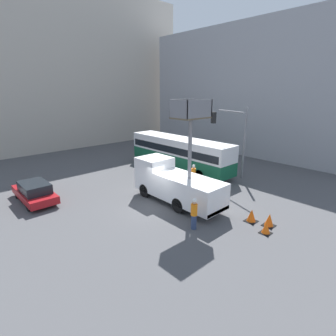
{
  "coord_description": "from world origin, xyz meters",
  "views": [
    {
      "loc": [
        -10.93,
        -12.8,
        7.73
      ],
      "look_at": [
        1.18,
        0.35,
        2.39
      ],
      "focal_mm": 28.0,
      "sensor_mm": 36.0,
      "label": 1
    }
  ],
  "objects_px": {
    "utility_truck": "(175,181)",
    "traffic_cone_far_side": "(251,216)",
    "traffic_cone_mid_road": "(269,220)",
    "road_worker_near_truck": "(194,214)",
    "traffic_cone_near_truck": "(266,228)",
    "road_worker_directing": "(193,175)",
    "traffic_light_pole": "(234,132)",
    "parked_car_curbside": "(35,192)",
    "city_bus": "(179,151)"
  },
  "relations": [
    {
      "from": "road_worker_near_truck",
      "to": "traffic_cone_mid_road",
      "type": "bearing_deg",
      "value": 83.83
    },
    {
      "from": "traffic_light_pole",
      "to": "traffic_cone_far_side",
      "type": "relative_size",
      "value": 7.93
    },
    {
      "from": "traffic_light_pole",
      "to": "road_worker_directing",
      "type": "xyz_separation_m",
      "value": [
        -3.68,
        1.23,
        -3.34
      ]
    },
    {
      "from": "city_bus",
      "to": "traffic_cone_far_side",
      "type": "relative_size",
      "value": 15.01
    },
    {
      "from": "utility_truck",
      "to": "parked_car_curbside",
      "type": "relative_size",
      "value": 1.55
    },
    {
      "from": "city_bus",
      "to": "road_worker_near_truck",
      "type": "distance_m",
      "value": 12.01
    },
    {
      "from": "utility_truck",
      "to": "city_bus",
      "type": "bearing_deg",
      "value": 43.04
    },
    {
      "from": "city_bus",
      "to": "parked_car_curbside",
      "type": "xyz_separation_m",
      "value": [
        -13.33,
        1.31,
        -1.13
      ]
    },
    {
      "from": "road_worker_near_truck",
      "to": "traffic_cone_near_truck",
      "type": "relative_size",
      "value": 2.76
    },
    {
      "from": "parked_car_curbside",
      "to": "traffic_cone_far_side",
      "type": "bearing_deg",
      "value": -54.32
    },
    {
      "from": "city_bus",
      "to": "road_worker_near_truck",
      "type": "bearing_deg",
      "value": 137.63
    },
    {
      "from": "traffic_cone_far_side",
      "to": "parked_car_curbside",
      "type": "bearing_deg",
      "value": 125.68
    },
    {
      "from": "road_worker_near_truck",
      "to": "parked_car_curbside",
      "type": "distance_m",
      "value": 11.73
    },
    {
      "from": "traffic_light_pole",
      "to": "road_worker_directing",
      "type": "relative_size",
      "value": 3.42
    },
    {
      "from": "road_worker_directing",
      "to": "road_worker_near_truck",
      "type": "bearing_deg",
      "value": -64.68
    },
    {
      "from": "traffic_cone_near_truck",
      "to": "traffic_cone_mid_road",
      "type": "bearing_deg",
      "value": 17.18
    },
    {
      "from": "road_worker_near_truck",
      "to": "road_worker_directing",
      "type": "distance_m",
      "value": 7.16
    },
    {
      "from": "utility_truck",
      "to": "traffic_cone_far_side",
      "type": "height_order",
      "value": "utility_truck"
    },
    {
      "from": "road_worker_directing",
      "to": "parked_car_curbside",
      "type": "distance_m",
      "value": 12.12
    },
    {
      "from": "utility_truck",
      "to": "road_worker_near_truck",
      "type": "distance_m",
      "value": 3.94
    },
    {
      "from": "road_worker_directing",
      "to": "city_bus",
      "type": "bearing_deg",
      "value": 131.93
    },
    {
      "from": "city_bus",
      "to": "road_worker_near_truck",
      "type": "height_order",
      "value": "city_bus"
    },
    {
      "from": "traffic_light_pole",
      "to": "parked_car_curbside",
      "type": "height_order",
      "value": "traffic_light_pole"
    },
    {
      "from": "city_bus",
      "to": "traffic_light_pole",
      "type": "relative_size",
      "value": 1.89
    },
    {
      "from": "traffic_light_pole",
      "to": "traffic_cone_mid_road",
      "type": "xyz_separation_m",
      "value": [
        -5.44,
        -6.38,
        -3.91
      ]
    },
    {
      "from": "city_bus",
      "to": "parked_car_curbside",
      "type": "distance_m",
      "value": 13.44
    },
    {
      "from": "road_worker_near_truck",
      "to": "road_worker_directing",
      "type": "relative_size",
      "value": 1.02
    },
    {
      "from": "utility_truck",
      "to": "road_worker_near_truck",
      "type": "bearing_deg",
      "value": -118.03
    },
    {
      "from": "city_bus",
      "to": "traffic_light_pole",
      "type": "xyz_separation_m",
      "value": [
        1.13,
        -5.47,
        2.41
      ]
    },
    {
      "from": "city_bus",
      "to": "road_worker_directing",
      "type": "height_order",
      "value": "city_bus"
    },
    {
      "from": "road_worker_near_truck",
      "to": "traffic_cone_far_side",
      "type": "height_order",
      "value": "road_worker_near_truck"
    },
    {
      "from": "traffic_cone_mid_road",
      "to": "traffic_cone_far_side",
      "type": "relative_size",
      "value": 0.96
    },
    {
      "from": "utility_truck",
      "to": "road_worker_near_truck",
      "type": "relative_size",
      "value": 3.8
    },
    {
      "from": "traffic_cone_mid_road",
      "to": "parked_car_curbside",
      "type": "relative_size",
      "value": 0.17
    },
    {
      "from": "city_bus",
      "to": "traffic_cone_mid_road",
      "type": "relative_size",
      "value": 15.63
    },
    {
      "from": "road_worker_near_truck",
      "to": "utility_truck",
      "type": "bearing_deg",
      "value": -175.85
    },
    {
      "from": "utility_truck",
      "to": "traffic_cone_mid_road",
      "type": "distance_m",
      "value": 6.57
    },
    {
      "from": "road_worker_near_truck",
      "to": "parked_car_curbside",
      "type": "bearing_deg",
      "value": -119.94
    },
    {
      "from": "city_bus",
      "to": "road_worker_near_truck",
      "type": "relative_size",
      "value": 6.33
    },
    {
      "from": "traffic_cone_far_side",
      "to": "traffic_cone_mid_road",
      "type": "bearing_deg",
      "value": -74.25
    },
    {
      "from": "utility_truck",
      "to": "traffic_cone_mid_road",
      "type": "bearing_deg",
      "value": -74.68
    },
    {
      "from": "road_worker_directing",
      "to": "traffic_cone_near_truck",
      "type": "height_order",
      "value": "road_worker_directing"
    },
    {
      "from": "road_worker_directing",
      "to": "traffic_light_pole",
      "type": "bearing_deg",
      "value": 54.53
    },
    {
      "from": "road_worker_near_truck",
      "to": "road_worker_directing",
      "type": "bearing_deg",
      "value": 164.48
    },
    {
      "from": "road_worker_directing",
      "to": "utility_truck",
      "type": "bearing_deg",
      "value": -85.2
    },
    {
      "from": "city_bus",
      "to": "traffic_cone_far_side",
      "type": "bearing_deg",
      "value": 155.59
    },
    {
      "from": "road_worker_directing",
      "to": "traffic_cone_mid_road",
      "type": "relative_size",
      "value": 2.41
    },
    {
      "from": "traffic_cone_near_truck",
      "to": "city_bus",
      "type": "bearing_deg",
      "value": 66.64
    },
    {
      "from": "parked_car_curbside",
      "to": "traffic_cone_near_truck",
      "type": "bearing_deg",
      "value": -58.98
    },
    {
      "from": "city_bus",
      "to": "traffic_cone_mid_road",
      "type": "bearing_deg",
      "value": 158.54
    }
  ]
}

